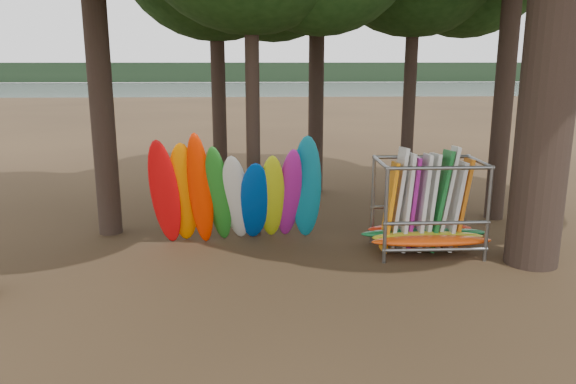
{
  "coord_description": "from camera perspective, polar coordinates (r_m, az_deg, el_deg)",
  "views": [
    {
      "loc": [
        -1.44,
        -12.15,
        4.64
      ],
      "look_at": [
        -0.76,
        1.5,
        1.4
      ],
      "focal_mm": 35.0,
      "sensor_mm": 36.0,
      "label": 1
    }
  ],
  "objects": [
    {
      "name": "storage_rack",
      "position": [
        14.11,
        13.96,
        -1.78
      ],
      "size": [
        3.2,
        1.57,
        2.61
      ],
      "color": "slate",
      "rests_on": "ground"
    },
    {
      "name": "ground",
      "position": [
        13.09,
        3.7,
        -7.46
      ],
      "size": [
        120.0,
        120.0,
        0.0
      ],
      "primitive_type": "plane",
      "color": "#47331E",
      "rests_on": "ground"
    },
    {
      "name": "far_shore",
      "position": [
        122.19,
        -2.2,
        12.07
      ],
      "size": [
        160.0,
        4.0,
        4.0
      ],
      "primitive_type": "cube",
      "color": "black",
      "rests_on": "ground"
    },
    {
      "name": "kayak_row",
      "position": [
        14.1,
        -5.17,
        -0.3
      ],
      "size": [
        4.38,
        1.98,
        3.11
      ],
      "color": "red",
      "rests_on": "ground"
    },
    {
      "name": "lake",
      "position": [
        72.32,
        -1.7,
        9.64
      ],
      "size": [
        160.0,
        160.0,
        0.0
      ],
      "primitive_type": "plane",
      "color": "gray",
      "rests_on": "ground"
    }
  ]
}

